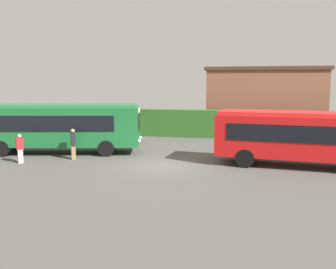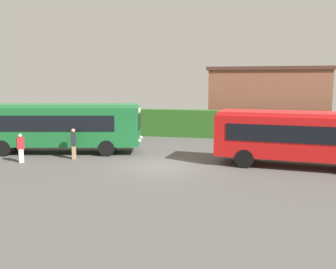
{
  "view_description": "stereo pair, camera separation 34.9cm",
  "coord_description": "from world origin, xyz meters",
  "px_view_note": "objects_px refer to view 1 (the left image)",
  "views": [
    {
      "loc": [
        4.69,
        -19.28,
        4.52
      ],
      "look_at": [
        0.05,
        1.9,
        1.49
      ],
      "focal_mm": 39.73,
      "sensor_mm": 36.0,
      "label": 1
    },
    {
      "loc": [
        5.03,
        -19.2,
        4.52
      ],
      "look_at": [
        0.05,
        1.9,
        1.49
      ],
      "focal_mm": 39.73,
      "sensor_mm": 36.0,
      "label": 2
    }
  ],
  "objects_px": {
    "bus_green": "(58,125)",
    "person_right": "(109,132)",
    "person_left": "(20,148)",
    "person_far": "(270,136)",
    "person_center": "(73,143)",
    "bus_red": "(299,135)",
    "traffic_cone": "(238,142)"
  },
  "relations": [
    {
      "from": "bus_green",
      "to": "person_right",
      "type": "bearing_deg",
      "value": 45.51
    },
    {
      "from": "person_left",
      "to": "person_far",
      "type": "height_order",
      "value": "person_far"
    },
    {
      "from": "person_left",
      "to": "person_center",
      "type": "xyz_separation_m",
      "value": [
        2.5,
        1.54,
        0.1
      ]
    },
    {
      "from": "bus_red",
      "to": "person_far",
      "type": "bearing_deg",
      "value": 112.53
    },
    {
      "from": "person_left",
      "to": "person_center",
      "type": "height_order",
      "value": "person_center"
    },
    {
      "from": "bus_green",
      "to": "person_far",
      "type": "height_order",
      "value": "bus_green"
    },
    {
      "from": "person_left",
      "to": "bus_green",
      "type": "bearing_deg",
      "value": -55.66
    },
    {
      "from": "bus_red",
      "to": "person_left",
      "type": "distance_m",
      "value": 15.49
    },
    {
      "from": "bus_green",
      "to": "person_left",
      "type": "xyz_separation_m",
      "value": [
        -0.69,
        -3.14,
        -0.96
      ]
    },
    {
      "from": "bus_green",
      "to": "traffic_cone",
      "type": "distance_m",
      "value": 12.47
    },
    {
      "from": "bus_green",
      "to": "traffic_cone",
      "type": "bearing_deg",
      "value": 11.84
    },
    {
      "from": "bus_green",
      "to": "person_center",
      "type": "xyz_separation_m",
      "value": [
        1.81,
        -1.6,
        -0.86
      ]
    },
    {
      "from": "person_left",
      "to": "traffic_cone",
      "type": "height_order",
      "value": "person_left"
    },
    {
      "from": "bus_red",
      "to": "person_right",
      "type": "bearing_deg",
      "value": 167.28
    },
    {
      "from": "person_center",
      "to": "person_right",
      "type": "distance_m",
      "value": 5.05
    },
    {
      "from": "bus_green",
      "to": "traffic_cone",
      "type": "relative_size",
      "value": 17.76
    },
    {
      "from": "traffic_cone",
      "to": "person_left",
      "type": "bearing_deg",
      "value": -144.76
    },
    {
      "from": "person_left",
      "to": "person_right",
      "type": "relative_size",
      "value": 0.86
    },
    {
      "from": "bus_green",
      "to": "person_far",
      "type": "bearing_deg",
      "value": 1.3
    },
    {
      "from": "traffic_cone",
      "to": "bus_green",
      "type": "bearing_deg",
      "value": -154.86
    },
    {
      "from": "person_center",
      "to": "traffic_cone",
      "type": "bearing_deg",
      "value": -173.6
    },
    {
      "from": "bus_red",
      "to": "person_right",
      "type": "relative_size",
      "value": 4.74
    },
    {
      "from": "bus_red",
      "to": "person_left",
      "type": "xyz_separation_m",
      "value": [
        -15.28,
        -2.39,
        -0.86
      ]
    },
    {
      "from": "person_right",
      "to": "traffic_cone",
      "type": "xyz_separation_m",
      "value": [
        9.13,
        1.82,
        -0.7
      ]
    },
    {
      "from": "person_center",
      "to": "person_right",
      "type": "bearing_deg",
      "value": -122.81
    },
    {
      "from": "person_right",
      "to": "person_far",
      "type": "distance_m",
      "value": 11.24
    },
    {
      "from": "person_right",
      "to": "traffic_cone",
      "type": "distance_m",
      "value": 9.33
    },
    {
      "from": "bus_red",
      "to": "person_left",
      "type": "relative_size",
      "value": 5.48
    },
    {
      "from": "person_center",
      "to": "person_right",
      "type": "height_order",
      "value": "person_right"
    },
    {
      "from": "person_left",
      "to": "person_far",
      "type": "distance_m",
      "value": 15.49
    },
    {
      "from": "bus_red",
      "to": "person_far",
      "type": "xyz_separation_m",
      "value": [
        -1.27,
        4.23,
        -0.7
      ]
    },
    {
      "from": "bus_green",
      "to": "person_far",
      "type": "xyz_separation_m",
      "value": [
        13.32,
        3.47,
        -0.8
      ]
    }
  ]
}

